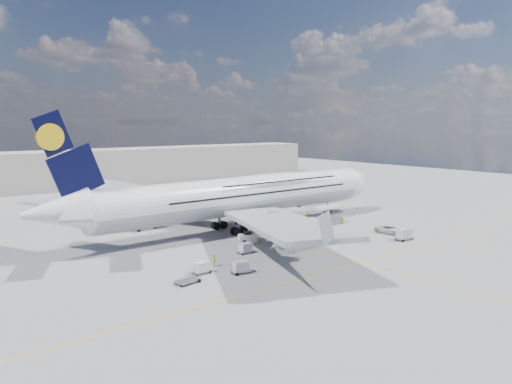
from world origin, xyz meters
TOP-DOWN VIEW (x-y plane):
  - ground at (0.00, 0.00)m, footprint 300.00×300.00m
  - taxi_line_main at (0.00, 0.00)m, footprint 0.25×220.00m
  - taxi_line_cross at (0.00, -20.00)m, footprint 120.00×0.25m
  - taxi_line_diag at (14.00, 10.00)m, footprint 14.16×99.06m
  - airliner at (0.26, 10.00)m, footprint 77.26×79.15m
  - jet_bridge at (29.81, 20.94)m, footprint 18.80×12.10m
  - cargo_loader at (16.82, 2.89)m, footprint 8.53×3.20m
  - terminal at (0.00, 95.00)m, footprint 180.00×16.00m
  - tree_line at (40.00, 140.00)m, footprint 160.00×6.00m
  - dolly_row_a at (-25.74, -11.82)m, footprint 3.61×2.33m
  - dolly_row_b at (-10.44, -4.69)m, footprint 2.68×1.43m
  - dolly_row_c at (-17.63, -12.83)m, footprint 3.09×2.15m
  - dolly_back at (-21.98, -9.39)m, footprint 2.77×1.67m
  - dolly_nose_far at (17.21, -15.67)m, footprint 3.54×2.17m
  - dolly_nose_near at (7.24, -9.40)m, footprint 3.50×2.13m
  - baggage_tug at (-5.75, 0.70)m, footprint 3.53×2.61m
  - catering_truck_inner at (-15.01, 22.37)m, footprint 6.51×3.45m
  - catering_truck_outer at (-10.40, 46.94)m, footprint 7.94×5.89m
  - service_van at (19.87, -10.73)m, footprint 3.31×5.96m
  - crew_nose at (21.94, 8.86)m, footprint 0.75×0.65m
  - crew_loader at (15.20, 6.71)m, footprint 1.14×1.22m
  - crew_wing at (-18.49, -7.53)m, footprint 0.88×1.09m
  - crew_van at (20.03, 1.31)m, footprint 0.74×0.87m
  - crew_tug at (0.98, -9.93)m, footprint 1.33×0.84m
  - cone_nose at (36.14, 10.44)m, footprint 0.39×0.39m
  - cone_wing_left_inner at (-2.54, 21.62)m, footprint 0.38×0.38m
  - cone_wing_left_outer at (-11.86, 35.38)m, footprint 0.42×0.42m
  - cone_wing_right_inner at (-4.34, -1.10)m, footprint 0.50×0.50m
  - cone_wing_right_outer at (-16.60, -8.76)m, footprint 0.40×0.40m
  - cone_tail at (-31.27, 16.62)m, footprint 0.47×0.47m

SIDE VIEW (x-z plane):
  - ground at x=0.00m, z-range 0.00..0.00m
  - taxi_line_main at x=0.00m, z-range 0.00..0.01m
  - taxi_line_cross at x=0.00m, z-range 0.00..0.01m
  - taxi_line_diag at x=14.00m, z-range 0.00..0.01m
  - cone_wing_left_inner at x=-2.54m, z-range -0.01..0.48m
  - cone_nose at x=36.14m, z-range -0.01..0.48m
  - cone_wing_right_outer at x=-16.60m, z-range -0.01..0.50m
  - cone_wing_left_outer at x=-11.86m, z-range -0.01..0.52m
  - cone_tail at x=-31.27m, z-range -0.01..0.58m
  - cone_wing_right_inner at x=-4.34m, z-range -0.01..0.62m
  - dolly_nose_near at x=7.24m, z-range 0.13..0.62m
  - dolly_row_a at x=-25.74m, z-range 0.13..0.63m
  - crew_van at x=20.03m, z-range 0.00..1.50m
  - service_van at x=19.87m, z-range 0.00..1.58m
  - crew_wing at x=-18.49m, z-range 0.00..1.74m
  - crew_nose at x=21.94m, z-range 0.00..1.74m
  - baggage_tug at x=-5.75m, z-range -0.12..1.89m
  - dolly_back at x=-21.98m, z-range 0.06..1.73m
  - dolly_row_b at x=-10.44m, z-range 0.06..1.76m
  - dolly_row_c at x=-17.63m, z-range 0.07..1.84m
  - crew_tug at x=0.98m, z-range 0.00..1.97m
  - crew_loader at x=15.20m, z-range 0.00..2.00m
  - dolly_nose_far at x=17.21m, z-range 0.08..2.20m
  - cargo_loader at x=16.82m, z-range -0.59..3.09m
  - catering_truck_inner at x=-15.01m, z-range -0.10..3.59m
  - catering_truck_outer at x=-10.40m, z-range -0.16..4.21m
  - tree_line at x=40.00m, z-range 0.00..8.00m
  - terminal at x=0.00m, z-range 0.00..12.00m
  - jet_bridge at x=29.81m, z-range 2.60..11.10m
  - airliner at x=0.26m, z-range -4.98..18.72m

